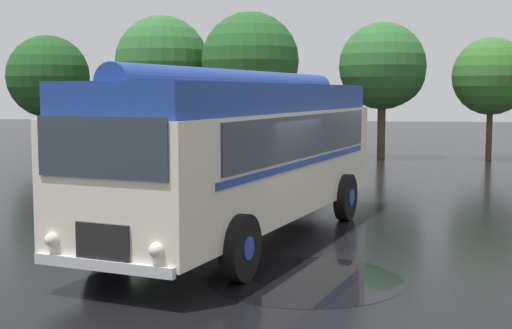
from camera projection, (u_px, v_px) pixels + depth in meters
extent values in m
plane|color=black|center=(259.00, 245.00, 14.23)|extent=(120.00, 120.00, 0.00)
cube|color=silver|center=(246.00, 162.00, 14.72)|extent=(5.08, 10.30, 2.10)
cube|color=#1E3D93|center=(246.00, 98.00, 14.59)|extent=(4.83, 10.06, 0.56)
cylinder|color=#1E3D93|center=(246.00, 85.00, 14.56)|extent=(3.12, 9.31, 0.60)
cube|color=#2D3842|center=(309.00, 135.00, 14.44)|extent=(2.17, 7.72, 0.84)
cube|color=#2D3842|center=(198.00, 133.00, 15.44)|extent=(2.17, 7.72, 0.84)
cube|color=#1E3D93|center=(307.00, 162.00, 14.40)|extent=(2.22, 7.91, 0.12)
cube|color=#1E3D93|center=(197.00, 158.00, 15.40)|extent=(2.22, 7.91, 0.12)
cube|color=#2D3842|center=(101.00, 147.00, 10.08)|extent=(2.13, 0.62, 0.88)
cube|color=black|center=(103.00, 243.00, 10.22)|extent=(0.88, 0.30, 0.56)
cube|color=silver|center=(102.00, 265.00, 10.23)|extent=(2.32, 0.73, 0.16)
sphere|color=white|center=(156.00, 250.00, 9.85)|extent=(0.22, 0.22, 0.22)
sphere|color=white|center=(52.00, 240.00, 10.57)|extent=(0.22, 0.22, 0.22)
cylinder|color=black|center=(241.00, 248.00, 11.49)|extent=(0.56, 1.13, 1.10)
cylinder|color=#1E3D93|center=(241.00, 248.00, 11.49)|extent=(0.41, 0.46, 0.39)
cylinder|color=black|center=(106.00, 235.00, 12.52)|extent=(0.56, 1.13, 1.10)
cylinder|color=#1E3D93|center=(106.00, 235.00, 12.52)|extent=(0.41, 0.46, 0.39)
cylinder|color=black|center=(346.00, 197.00, 16.96)|extent=(0.56, 1.13, 1.10)
cylinder|color=#1E3D93|center=(346.00, 197.00, 16.96)|extent=(0.41, 0.46, 0.39)
cylinder|color=black|center=(246.00, 191.00, 17.99)|extent=(0.56, 1.13, 1.10)
cylinder|color=#1E3D93|center=(246.00, 191.00, 17.99)|extent=(0.41, 0.46, 0.39)
cube|color=maroon|center=(232.00, 150.00, 29.02)|extent=(1.86, 4.26, 0.70)
cube|color=maroon|center=(233.00, 134.00, 29.09)|extent=(1.58, 2.24, 0.64)
cube|color=#2D3842|center=(251.00, 134.00, 28.96)|extent=(0.10, 1.93, 0.50)
cube|color=#2D3842|center=(215.00, 133.00, 29.23)|extent=(0.10, 1.93, 0.50)
cylinder|color=black|center=(247.00, 162.00, 27.62)|extent=(0.23, 0.65, 0.64)
cylinder|color=black|center=(203.00, 161.00, 27.93)|extent=(0.23, 0.65, 0.64)
cylinder|color=black|center=(259.00, 156.00, 30.17)|extent=(0.23, 0.65, 0.64)
cylinder|color=black|center=(218.00, 156.00, 30.48)|extent=(0.23, 0.65, 0.64)
cube|color=black|center=(297.00, 153.00, 27.70)|extent=(1.94, 4.29, 0.70)
cube|color=black|center=(298.00, 136.00, 27.78)|extent=(1.62, 2.27, 0.64)
cube|color=#2D3842|center=(317.00, 136.00, 27.63)|extent=(0.13, 1.93, 0.50)
cube|color=#2D3842|center=(279.00, 135.00, 27.93)|extent=(0.13, 1.93, 0.50)
cylinder|color=black|center=(316.00, 166.00, 26.30)|extent=(0.24, 0.65, 0.64)
cylinder|color=black|center=(269.00, 165.00, 26.64)|extent=(0.24, 0.65, 0.64)
cylinder|color=black|center=(323.00, 159.00, 28.84)|extent=(0.24, 0.65, 0.64)
cylinder|color=black|center=(280.00, 158.00, 29.18)|extent=(0.24, 0.65, 0.64)
cylinder|color=#4C3823|center=(50.00, 130.00, 35.52)|extent=(0.27, 0.27, 2.26)
sphere|color=#1E4C1E|center=(48.00, 77.00, 35.25)|extent=(4.07, 4.07, 4.07)
sphere|color=#1E4C1E|center=(52.00, 81.00, 35.14)|extent=(3.24, 3.24, 3.24)
cylinder|color=#4C3823|center=(163.00, 126.00, 34.90)|extent=(0.36, 0.36, 2.74)
sphere|color=#2D662D|center=(162.00, 63.00, 34.59)|extent=(4.55, 4.55, 4.55)
sphere|color=#2D662D|center=(166.00, 57.00, 34.71)|extent=(2.68, 2.68, 2.68)
cylinder|color=#4C3823|center=(250.00, 128.00, 32.79)|extent=(0.38, 0.38, 2.77)
sphere|color=#235623|center=(250.00, 61.00, 32.48)|extent=(4.45, 4.45, 4.45)
sphere|color=#235623|center=(258.00, 55.00, 32.66)|extent=(3.36, 3.36, 3.36)
cylinder|color=#4C3823|center=(381.00, 129.00, 32.56)|extent=(0.37, 0.37, 2.72)
sphere|color=#2D662D|center=(382.00, 66.00, 32.27)|extent=(3.94, 3.94, 3.94)
sphere|color=#2D662D|center=(391.00, 72.00, 32.49)|extent=(3.10, 3.10, 3.10)
cylinder|color=#4C3823|center=(489.00, 133.00, 31.68)|extent=(0.26, 0.26, 2.44)
sphere|color=#336B28|center=(491.00, 76.00, 31.42)|extent=(3.41, 3.41, 3.41)
sphere|color=#336B28|center=(484.00, 81.00, 31.68)|extent=(1.98, 1.98, 1.98)
cylinder|color=black|center=(305.00, 279.00, 11.62)|extent=(3.22, 3.22, 0.01)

